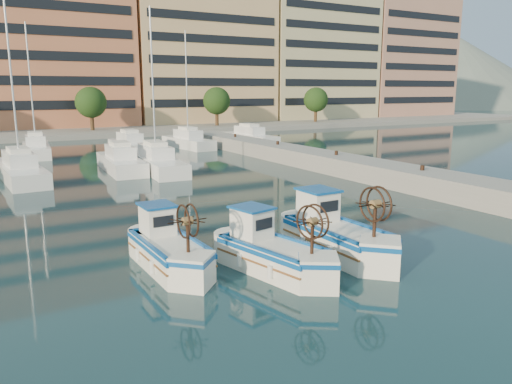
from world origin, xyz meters
name	(u,v)px	position (x,y,z in m)	size (l,w,h in m)	color
ground	(294,254)	(0.00, 0.00, 0.00)	(300.00, 300.00, 0.00)	#1A4044
quay	(397,175)	(13.00, 8.00, 0.60)	(3.00, 60.00, 1.20)	gray
waterfront	(107,54)	(9.23, 65.04, 11.10)	(180.00, 40.00, 25.60)	gray
hill_east	(448,106)	(140.00, 110.00, 0.00)	(160.00, 160.00, 50.00)	slate
yacht_marina	(74,157)	(-2.87, 27.23, 0.53)	(36.97, 23.02, 11.50)	white
fishing_boat_a	(168,247)	(-4.39, 0.94, 0.69)	(1.73, 4.05, 2.51)	white
fishing_boat_b	(271,251)	(-1.59, -1.06, 0.70)	(2.47, 4.19, 2.54)	white
fishing_boat_c	(335,233)	(1.30, -0.71, 0.78)	(1.93, 4.54, 2.81)	white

